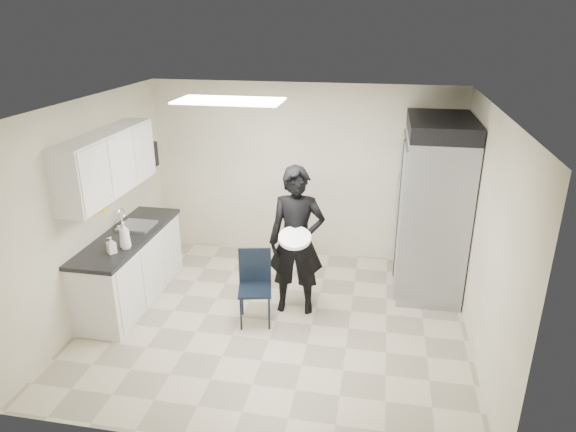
% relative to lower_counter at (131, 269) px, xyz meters
% --- Properties ---
extents(floor, '(4.50, 4.50, 0.00)m').
position_rel_lower_counter_xyz_m(floor, '(1.95, -0.20, -0.43)').
color(floor, '#B7AC90').
rests_on(floor, ground).
extents(ceiling, '(4.50, 4.50, 0.00)m').
position_rel_lower_counter_xyz_m(ceiling, '(1.95, -0.20, 2.17)').
color(ceiling, silver).
rests_on(ceiling, back_wall).
extents(back_wall, '(4.50, 0.00, 4.50)m').
position_rel_lower_counter_xyz_m(back_wall, '(1.95, 1.80, 0.87)').
color(back_wall, beige).
rests_on(back_wall, floor).
extents(left_wall, '(0.00, 4.00, 4.00)m').
position_rel_lower_counter_xyz_m(left_wall, '(-0.30, -0.20, 0.87)').
color(left_wall, beige).
rests_on(left_wall, floor).
extents(right_wall, '(0.00, 4.00, 4.00)m').
position_rel_lower_counter_xyz_m(right_wall, '(4.20, -0.20, 0.87)').
color(right_wall, beige).
rests_on(right_wall, floor).
extents(ceiling_panel, '(1.20, 0.60, 0.02)m').
position_rel_lower_counter_xyz_m(ceiling_panel, '(1.35, 0.20, 2.14)').
color(ceiling_panel, white).
rests_on(ceiling_panel, ceiling).
extents(lower_counter, '(0.60, 1.90, 0.86)m').
position_rel_lower_counter_xyz_m(lower_counter, '(0.00, 0.00, 0.00)').
color(lower_counter, silver).
rests_on(lower_counter, floor).
extents(countertop, '(0.64, 1.95, 0.05)m').
position_rel_lower_counter_xyz_m(countertop, '(0.00, 0.00, 0.46)').
color(countertop, black).
rests_on(countertop, lower_counter).
extents(sink, '(0.42, 0.40, 0.14)m').
position_rel_lower_counter_xyz_m(sink, '(0.02, 0.25, 0.44)').
color(sink, gray).
rests_on(sink, countertop).
extents(faucet, '(0.02, 0.02, 0.24)m').
position_rel_lower_counter_xyz_m(faucet, '(-0.18, 0.25, 0.59)').
color(faucet, silver).
rests_on(faucet, countertop).
extents(upper_cabinets, '(0.35, 1.80, 0.75)m').
position_rel_lower_counter_xyz_m(upper_cabinets, '(-0.13, 0.00, 1.40)').
color(upper_cabinets, silver).
rests_on(upper_cabinets, left_wall).
extents(towel_dispenser, '(0.22, 0.30, 0.35)m').
position_rel_lower_counter_xyz_m(towel_dispenser, '(-0.19, 1.15, 1.19)').
color(towel_dispenser, black).
rests_on(towel_dispenser, left_wall).
extents(notice_sticker_left, '(0.00, 0.12, 0.07)m').
position_rel_lower_counter_xyz_m(notice_sticker_left, '(-0.29, -0.10, 0.79)').
color(notice_sticker_left, yellow).
rests_on(notice_sticker_left, left_wall).
extents(notice_sticker_right, '(0.00, 0.12, 0.07)m').
position_rel_lower_counter_xyz_m(notice_sticker_right, '(-0.29, 0.10, 0.75)').
color(notice_sticker_right, yellow).
rests_on(notice_sticker_right, left_wall).
extents(commercial_fridge, '(0.80, 1.35, 2.10)m').
position_rel_lower_counter_xyz_m(commercial_fridge, '(3.78, 1.07, 0.62)').
color(commercial_fridge, gray).
rests_on(commercial_fridge, floor).
extents(fridge_compressor, '(0.80, 1.35, 0.20)m').
position_rel_lower_counter_xyz_m(fridge_compressor, '(3.78, 1.07, 1.77)').
color(fridge_compressor, black).
rests_on(fridge_compressor, commercial_fridge).
extents(folding_chair, '(0.46, 0.46, 0.87)m').
position_rel_lower_counter_xyz_m(folding_chair, '(1.71, -0.26, 0.01)').
color(folding_chair, black).
rests_on(folding_chair, floor).
extents(man_tuxedo, '(0.72, 0.51, 1.86)m').
position_rel_lower_counter_xyz_m(man_tuxedo, '(2.14, 0.14, 0.50)').
color(man_tuxedo, black).
rests_on(man_tuxedo, floor).
extents(bucket_lid, '(0.41, 0.41, 0.05)m').
position_rel_lower_counter_xyz_m(bucket_lid, '(2.16, -0.11, 0.65)').
color(bucket_lid, silver).
rests_on(bucket_lid, man_tuxedo).
extents(soap_bottle_a, '(0.17, 0.17, 0.33)m').
position_rel_lower_counter_xyz_m(soap_bottle_a, '(0.19, -0.38, 0.65)').
color(soap_bottle_a, silver).
rests_on(soap_bottle_a, countertop).
extents(soap_bottle_b, '(0.13, 0.13, 0.20)m').
position_rel_lower_counter_xyz_m(soap_bottle_b, '(0.09, -0.53, 0.58)').
color(soap_bottle_b, silver).
rests_on(soap_bottle_b, countertop).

